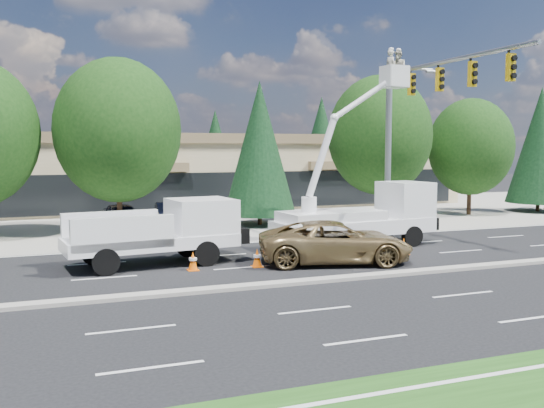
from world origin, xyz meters
name	(u,v)px	position (x,y,z in m)	size (l,w,h in m)	color
ground	(273,286)	(0.00, 0.00, 0.00)	(140.00, 140.00, 0.00)	black
concrete_apron	(159,219)	(0.00, 20.00, 0.01)	(140.00, 22.00, 0.01)	gray
road_median	(273,284)	(0.00, 0.00, 0.06)	(120.00, 0.55, 0.12)	gray
strip_mall	(134,169)	(0.00, 29.97, 2.83)	(50.40, 15.40, 5.50)	tan
tree_front_d	(118,130)	(-3.00, 15.00, 5.40)	(6.65, 6.65, 9.23)	#332114
tree_front_e	(260,148)	(5.00, 15.00, 4.47)	(4.23, 4.23, 8.33)	#332114
tree_front_f	(380,135)	(13.00, 15.00, 5.28)	(6.50, 6.50, 9.01)	#332114
tree_front_g	(471,147)	(20.00, 15.00, 4.56)	(5.61, 5.61, 7.79)	#332114
tree_front_h	(540,145)	(26.00, 15.00, 4.68)	(4.43, 4.43, 8.73)	#332114
tree_back_b	(71,134)	(-4.00, 42.00, 5.78)	(5.47, 5.47, 10.77)	#332114
tree_back_c	(215,148)	(10.00, 42.00, 4.48)	(4.24, 4.24, 8.36)	#332114
tree_back_d	(321,140)	(22.00, 42.00, 5.38)	(5.09, 5.09, 10.03)	#332114
signal_mast	(413,115)	(10.03, 7.04, 6.06)	(2.76, 10.16, 9.00)	gray
utility_pickup	(163,238)	(-2.60, 4.98, 1.02)	(6.68, 3.07, 2.48)	white
bucket_truck	(368,204)	(6.96, 5.99, 1.94)	(7.76, 3.02, 9.03)	white
traffic_cone_b	(193,261)	(-1.83, 3.41, 0.34)	(0.40, 0.40, 0.70)	#F96007
traffic_cone_c	(257,258)	(0.59, 3.17, 0.34)	(0.40, 0.40, 0.70)	#F96007
traffic_cone_d	(404,246)	(7.26, 3.47, 0.34)	(0.40, 0.40, 0.70)	#F96007
minivan	(335,242)	(3.69, 2.80, 0.83)	(2.74, 5.95, 1.65)	olive
parked_car_west	(122,216)	(-2.75, 16.00, 0.71)	(1.68, 4.18, 1.43)	black
parked_car_east	(169,214)	(0.00, 16.64, 0.66)	(1.40, 4.02, 1.33)	black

